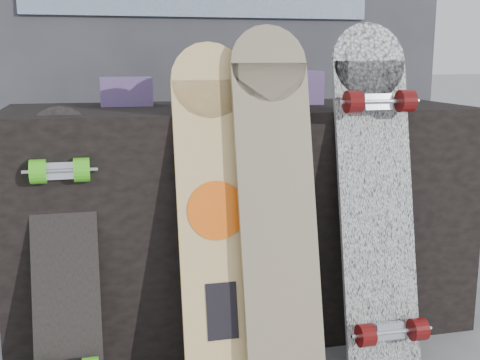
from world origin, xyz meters
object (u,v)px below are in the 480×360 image
object	(u,v)px
vendor_table	(239,216)
longboard_geisha	(216,205)
skateboard_dark	(64,251)
longboard_cascadia	(377,191)
longboard_celtic	(277,195)

from	to	relation	value
vendor_table	longboard_geisha	distance (m)	0.42
skateboard_dark	vendor_table	bearing A→B (deg)	29.91
longboard_cascadia	longboard_geisha	bearing A→B (deg)	178.36
longboard_cascadia	longboard_celtic	bearing A→B (deg)	-176.42
longboard_geisha	longboard_celtic	size ratio (longest dim) A/B	0.95
vendor_table	longboard_cascadia	world-z (taller)	longboard_cascadia
vendor_table	longboard_geisha	size ratio (longest dim) A/B	1.57
longboard_celtic	skateboard_dark	bearing A→B (deg)	174.92
longboard_geisha	skateboard_dark	bearing A→B (deg)	177.49
vendor_table	skateboard_dark	distance (m)	0.69
vendor_table	longboard_geisha	bearing A→B (deg)	-113.61
longboard_cascadia	skateboard_dark	size ratio (longest dim) A/B	1.30
longboard_celtic	skateboard_dark	world-z (taller)	longboard_celtic
longboard_geisha	skateboard_dark	world-z (taller)	longboard_geisha
vendor_table	longboard_cascadia	distance (m)	0.54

